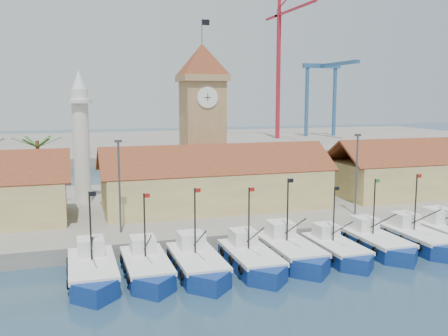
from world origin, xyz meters
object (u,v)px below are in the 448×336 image
object	(u,v)px
boat_5	(337,251)
clock_tower	(202,117)
boat_0	(93,273)
minaret	(81,136)

from	to	relation	value
boat_5	clock_tower	world-z (taller)	clock_tower
boat_0	clock_tower	world-z (taller)	clock_tower
boat_5	minaret	xyz separation A→B (m)	(-21.36, 25.39, 9.02)
clock_tower	minaret	world-z (taller)	clock_tower
boat_0	clock_tower	size ratio (longest dim) A/B	0.44
boat_0	minaret	bearing A→B (deg)	89.75
boat_0	clock_tower	xyz separation A→B (m)	(15.11, 22.92, 11.18)
boat_0	boat_5	world-z (taller)	boat_0
clock_tower	minaret	distance (m)	15.30
boat_5	boat_0	bearing A→B (deg)	178.77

